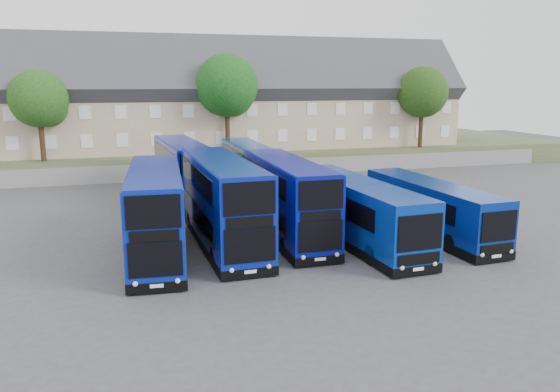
% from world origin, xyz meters
% --- Properties ---
extents(ground, '(120.00, 120.00, 0.00)m').
position_xyz_m(ground, '(0.00, 0.00, 0.00)').
color(ground, '#414145').
rests_on(ground, ground).
extents(retaining_wall, '(70.00, 0.40, 1.50)m').
position_xyz_m(retaining_wall, '(0.00, 24.00, 0.75)').
color(retaining_wall, slate).
rests_on(retaining_wall, ground).
extents(earth_bank, '(80.00, 20.00, 2.00)m').
position_xyz_m(earth_bank, '(0.00, 34.00, 1.00)').
color(earth_bank, '#43502D').
rests_on(earth_bank, ground).
extents(terrace_row, '(54.00, 10.40, 11.20)m').
position_xyz_m(terrace_row, '(0.00, 30.00, 6.60)').
color(terrace_row, tan).
rests_on(terrace_row, earth_bank).
extents(dd_front_left, '(3.30, 11.12, 4.36)m').
position_xyz_m(dd_front_left, '(-6.11, 2.28, 2.14)').
color(dd_front_left, '#081F9A').
rests_on(dd_front_left, ground).
extents(dd_front_mid, '(2.99, 11.62, 4.59)m').
position_xyz_m(dd_front_mid, '(-2.59, 3.17, 2.26)').
color(dd_front_mid, '#081B97').
rests_on(dd_front_mid, ground).
extents(dd_front_right, '(2.53, 10.92, 4.33)m').
position_xyz_m(dd_front_right, '(1.17, 3.64, 2.13)').
color(dd_front_right, '#071090').
rests_on(dd_front_right, ground).
extents(dd_rear_left, '(3.27, 11.15, 4.37)m').
position_xyz_m(dd_rear_left, '(-3.42, 14.74, 2.15)').
color(dd_rear_left, '#081595').
rests_on(dd_rear_left, ground).
extents(dd_rear_right, '(2.35, 10.05, 3.98)m').
position_xyz_m(dd_rear_right, '(1.60, 15.14, 1.95)').
color(dd_rear_right, navy).
rests_on(dd_rear_right, ground).
extents(coach_east_a, '(3.28, 12.41, 3.36)m').
position_xyz_m(coach_east_a, '(4.54, 1.79, 1.65)').
color(coach_east_a, '#082D94').
rests_on(coach_east_a, ground).
extents(coach_east_b, '(2.90, 11.19, 3.03)m').
position_xyz_m(coach_east_b, '(9.17, 1.78, 1.48)').
color(coach_east_b, navy).
rests_on(coach_east_b, ground).
extents(tree_west, '(4.80, 4.80, 7.65)m').
position_xyz_m(tree_west, '(-13.85, 25.10, 7.05)').
color(tree_west, '#382314').
rests_on(tree_west, earth_bank).
extents(tree_mid, '(5.76, 5.76, 9.18)m').
position_xyz_m(tree_mid, '(2.15, 25.60, 8.07)').
color(tree_mid, '#382314').
rests_on(tree_mid, earth_bank).
extents(tree_east, '(5.12, 5.12, 8.16)m').
position_xyz_m(tree_east, '(22.15, 25.10, 7.39)').
color(tree_east, '#382314').
rests_on(tree_east, earth_bank).
extents(tree_far, '(5.44, 5.44, 8.67)m').
position_xyz_m(tree_far, '(28.15, 32.10, 7.73)').
color(tree_far, '#382314').
rests_on(tree_far, earth_bank).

